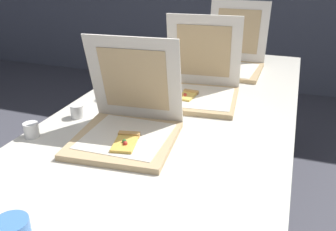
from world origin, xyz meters
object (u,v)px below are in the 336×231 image
Objects in this scene: table at (177,121)px; pizza_box_middle at (199,88)px; pizza_box_back at (231,61)px; cup_white_mid at (108,94)px; pizza_box_front at (127,126)px; cup_white_near_center at (77,111)px; cup_white_near_left at (31,130)px; cup_white_far at (154,78)px.

table is 0.22m from pizza_box_middle.
pizza_box_back is 0.81m from cup_white_mid.
cup_white_near_center is at bearing 154.00° from pizza_box_front.
pizza_box_front is 0.30m from cup_white_near_center.
cup_white_near_center is (-0.38, -0.19, 0.07)m from table.
cup_white_near_left is at bearing -115.74° from pizza_box_back.
cup_white_near_left is at bearing -101.73° from cup_white_mid.
cup_white_mid is (0.02, 0.22, 0.00)m from cup_white_near_center.
pizza_box_front is 7.07× the size of cup_white_near_center.
pizza_box_middle is 0.76m from cup_white_near_left.
pizza_box_front is at bearing -52.09° from cup_white_mid.
table is at bearing -97.61° from pizza_box_back.
pizza_box_back reaches higher than cup_white_near_center.
cup_white_near_center is at bearing -96.13° from cup_white_mid.
cup_white_near_center is at bearing -143.61° from pizza_box_middle.
pizza_box_back is 1.23m from cup_white_near_left.
cup_white_near_center is 1.00× the size of cup_white_near_left.
pizza_box_middle reaches higher than pizza_box_front.
cup_white_near_center is (-0.42, -0.38, -0.03)m from pizza_box_middle.
cup_white_mid is at bearing -164.40° from pizza_box_middle.
pizza_box_back is 0.50m from cup_white_far.
cup_white_near_left is 1.00× the size of cup_white_mid.
cup_white_mid is (-0.40, -0.15, -0.03)m from pizza_box_middle.
cup_white_near_left is 0.44m from cup_white_mid.
pizza_box_middle is 7.07× the size of cup_white_far.
pizza_box_back is (0.20, 1.00, 0.00)m from pizza_box_front.
cup_white_near_left is (-0.44, -0.40, 0.07)m from table.
pizza_box_front is 0.50m from pizza_box_middle.
cup_white_far is (-0.28, 0.14, -0.03)m from pizza_box_middle.
table is at bearing 41.79° from cup_white_near_left.
pizza_box_back is 1.01m from cup_white_near_center.
cup_white_near_center is at bearing -105.20° from cup_white_far.
pizza_box_middle is at bearing 76.89° from table.
pizza_box_middle is 0.32m from cup_white_far.
pizza_box_front reaches higher than table.
pizza_box_back reaches higher than table.
pizza_box_front reaches higher than cup_white_far.
cup_white_mid is (-0.35, 0.04, 0.07)m from table.
pizza_box_back is at bearing 61.81° from cup_white_near_center.
pizza_box_front is 1.02m from pizza_box_back.
cup_white_far reaches higher than table.
pizza_box_middle is 0.43m from cup_white_mid.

